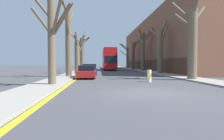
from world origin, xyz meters
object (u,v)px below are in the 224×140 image
street_tree_left_2 (77,55)px  parked_car_0 (87,72)px  street_tree_right_1 (160,49)px  street_tree_left_1 (68,38)px  traffic_bollard (149,76)px  street_tree_right_4 (127,56)px  parked_car_2 (91,68)px  street_tree_right_0 (192,39)px  street_tree_right_3 (133,54)px  double_decker_bus (109,58)px  street_tree_left_0 (52,38)px  street_tree_left_3 (82,52)px  street_tree_right_2 (143,49)px  parked_car_1 (89,70)px

street_tree_left_2 → parked_car_0: street_tree_left_2 is taller
street_tree_left_2 → street_tree_right_1: street_tree_right_1 is taller
street_tree_left_1 → traffic_bollard: 9.99m
street_tree_left_1 → traffic_bollard: size_ratio=9.16×
street_tree_right_4 → parked_car_2: street_tree_right_4 is taller
street_tree_right_0 → street_tree_right_3: (0.20, 29.91, 0.03)m
street_tree_left_2 → street_tree_right_4: size_ratio=0.80×
street_tree_left_1 → double_decker_bus: size_ratio=0.81×
street_tree_left_2 → street_tree_right_3: (11.24, 18.08, 0.90)m
street_tree_left_2 → street_tree_right_3: bearing=58.1°
parked_car_2 → street_tree_right_1: bearing=-32.5°
street_tree_left_0 → traffic_bollard: street_tree_left_0 is taller
street_tree_left_1 → street_tree_right_4: 36.69m
street_tree_left_0 → street_tree_left_3: size_ratio=0.81×
street_tree_left_1 → parked_car_0: size_ratio=1.91×
parked_car_0 → street_tree_left_3: bearing=96.1°
street_tree_left_0 → double_decker_bus: size_ratio=0.59×
street_tree_left_3 → street_tree_right_4: size_ratio=1.07×
street_tree_right_3 → traffic_bollard: size_ratio=8.08×
street_tree_right_3 → parked_car_2: (-9.41, -14.26, -2.98)m
street_tree_right_1 → street_tree_right_2: street_tree_right_2 is taller
street_tree_left_2 → street_tree_right_4: street_tree_right_4 is taller
parked_car_2 → double_decker_bus: bearing=71.5°
street_tree_left_3 → street_tree_right_0: (11.13, -20.99, -0.04)m
street_tree_right_0 → street_tree_right_4: size_ratio=1.15×
double_decker_bus → street_tree_right_4: bearing=66.7°
street_tree_right_4 → parked_car_2: size_ratio=1.66×
street_tree_left_2 → parked_car_0: size_ratio=1.30×
parked_car_0 → double_decker_bus: bearing=81.4°
street_tree_right_1 → parked_car_2: street_tree_right_1 is taller
street_tree_right_4 → street_tree_right_3: bearing=-89.0°
parked_car_1 → street_tree_right_0: bearing=-44.7°
street_tree_left_2 → street_tree_right_2: (11.10, 7.20, 1.35)m
street_tree_left_1 → parked_car_2: bearing=79.7°
street_tree_right_1 → traffic_bollard: size_ratio=7.88×
street_tree_left_2 → parked_car_2: bearing=64.5°
street_tree_right_1 → parked_car_2: size_ratio=1.69×
parked_car_2 → street_tree_left_0: bearing=-95.3°
street_tree_left_3 → street_tree_left_1: bearing=-90.3°
street_tree_right_2 → street_tree_left_0: bearing=-115.8°
street_tree_left_2 → double_decker_bus: 15.14m
street_tree_left_1 → street_tree_right_2: 18.37m
street_tree_left_3 → parked_car_2: size_ratio=1.77×
street_tree_left_1 → street_tree_right_2: street_tree_left_1 is taller
street_tree_left_1 → street_tree_right_4: size_ratio=1.19×
street_tree_right_1 → street_tree_left_0: bearing=-129.9°
street_tree_right_2 → traffic_bollard: (-4.17, -20.46, -3.58)m
parked_car_0 → parked_car_2: size_ratio=1.03×
street_tree_left_3 → parked_car_2: 6.41m
street_tree_left_1 → street_tree_right_0: 12.13m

